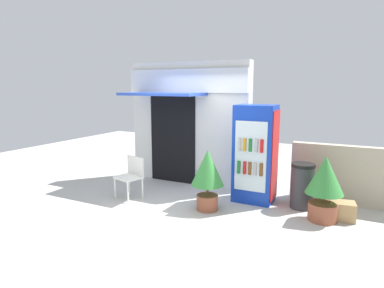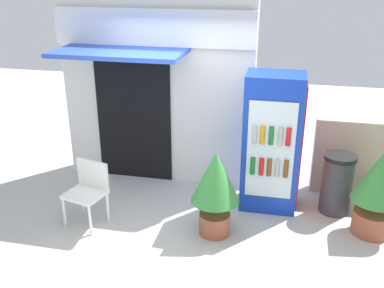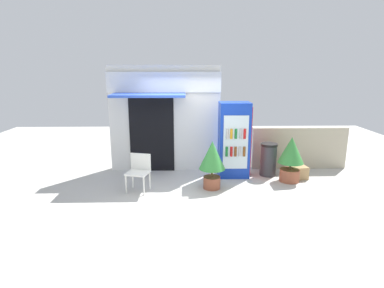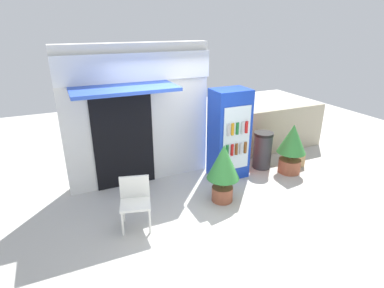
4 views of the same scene
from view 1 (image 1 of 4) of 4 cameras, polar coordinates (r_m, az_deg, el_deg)
ground at (r=6.27m, az=-1.89°, el=-10.99°), size 16.00×16.00×0.00m
storefront_building at (r=7.64m, az=-0.78°, el=3.97°), size 2.89×1.19×2.77m
drink_cooler at (r=6.52m, az=10.81°, el=-1.68°), size 0.77×0.62×1.89m
plastic_chair at (r=6.81m, az=-10.37°, el=-5.07°), size 0.56×0.52×0.83m
potted_plant_near_shop at (r=6.00m, az=2.68°, el=-5.03°), size 0.60×0.60×1.12m
potted_plant_curbside at (r=5.94m, az=21.83°, el=-6.31°), size 0.62×0.62×1.11m
trash_bin at (r=6.48m, az=18.41°, el=-6.83°), size 0.43×0.43×0.84m
stone_boundary_wall at (r=6.97m, az=27.28°, el=-5.05°), size 2.58×0.20×1.14m
cardboard_box at (r=6.25m, az=24.38°, el=-10.43°), size 0.45×0.37×0.31m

